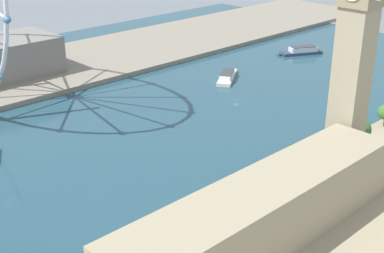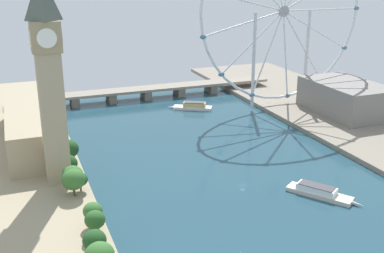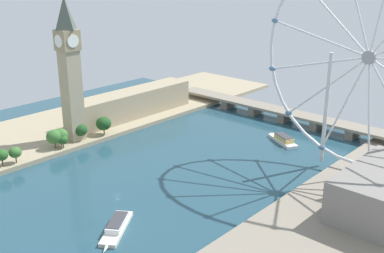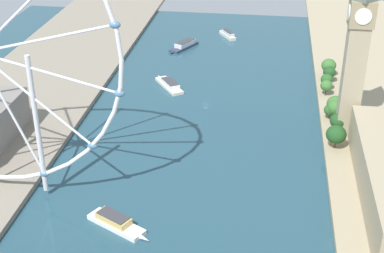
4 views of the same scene
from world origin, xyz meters
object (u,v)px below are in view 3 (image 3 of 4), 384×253
object	(u,v)px
tour_boat_0	(117,226)
tour_boat_1	(283,139)
ferris_wheel	(369,59)
river_bridge	(285,113)
parliament_block	(132,103)
clock_tower	(70,68)

from	to	relation	value
tour_boat_0	tour_boat_1	bearing A→B (deg)	147.17
tour_boat_0	ferris_wheel	bearing A→B (deg)	122.45
ferris_wheel	tour_boat_0	world-z (taller)	ferris_wheel
river_bridge	tour_boat_1	world-z (taller)	river_bridge
parliament_block	tour_boat_1	bearing A→B (deg)	16.75
ferris_wheel	tour_boat_1	bearing A→B (deg)	162.82
parliament_block	river_bridge	size ratio (longest dim) A/B	0.52
tour_boat_0	river_bridge	bearing A→B (deg)	153.89
river_bridge	tour_boat_0	world-z (taller)	river_bridge
clock_tower	ferris_wheel	size ratio (longest dim) A/B	0.73
clock_tower	tour_boat_0	world-z (taller)	clock_tower
parliament_block	tour_boat_0	world-z (taller)	parliament_block
clock_tower	river_bridge	bearing A→B (deg)	59.37
parliament_block	ferris_wheel	world-z (taller)	ferris_wheel
ferris_wheel	river_bridge	size ratio (longest dim) A/B	0.62
river_bridge	tour_boat_0	xyz separation A→B (m)	(28.25, -198.46, -4.58)
parliament_block	ferris_wheel	size ratio (longest dim) A/B	0.83
river_bridge	ferris_wheel	bearing A→B (deg)	-35.60
clock_tower	river_bridge	xyz separation A→B (m)	(85.00, 143.56, -47.89)
clock_tower	tour_boat_0	bearing A→B (deg)	-25.86
clock_tower	river_bridge	world-z (taller)	clock_tower
clock_tower	tour_boat_1	bearing A→B (deg)	42.58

